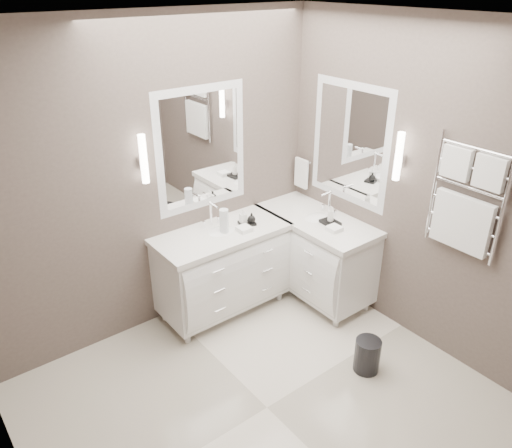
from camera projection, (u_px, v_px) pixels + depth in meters
floor at (267, 408)px, 3.75m from camera, size 3.20×3.00×0.01m
ceiling at (272, 21)px, 2.53m from camera, size 3.20×3.00×0.01m
wall_back at (156, 182)px, 4.20m from camera, size 3.20×0.01×2.70m
wall_front at (497, 394)px, 2.08m from camera, size 3.20×0.01×2.70m
wall_right at (423, 191)px, 4.02m from camera, size 0.01×3.00×2.70m
vanity_back at (222, 266)px, 4.64m from camera, size 1.24×0.59×0.97m
vanity_right at (315, 251)px, 4.89m from camera, size 0.59×1.24×0.97m
mirror_back at (202, 149)px, 4.35m from camera, size 0.90×0.02×1.10m
mirror_right at (350, 144)px, 4.49m from camera, size 0.02×0.90×1.10m
sconce_back at (144, 160)px, 3.97m from camera, size 0.06×0.06×0.40m
sconce_right at (398, 157)px, 4.02m from camera, size 0.06×0.06×0.40m
towel_bar_corner at (301, 173)px, 5.05m from camera, size 0.03×0.22×0.30m
towel_ladder at (465, 204)px, 3.69m from camera, size 0.06×0.58×0.90m
waste_bin at (367, 355)px, 4.05m from camera, size 0.27×0.27×0.29m
amenity_tray_back at (247, 223)px, 4.59m from camera, size 0.18×0.16×0.02m
amenity_tray_right at (330, 222)px, 4.60m from camera, size 0.14×0.18×0.03m
water_bottle at (224, 221)px, 4.40m from camera, size 0.09×0.09×0.23m
soap_bottle_a at (243, 216)px, 4.56m from camera, size 0.06×0.06×0.13m
soap_bottle_b at (252, 218)px, 4.56m from camera, size 0.10×0.10×0.09m
soap_bottle_c at (331, 214)px, 4.56m from camera, size 0.07×0.07×0.15m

